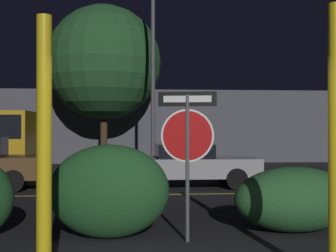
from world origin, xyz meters
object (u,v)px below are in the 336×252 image
hedge_bush_2 (109,191)px  hedge_bush_3 (295,199)px  yellow_pole_left (44,152)px  yellow_pole_right (335,145)px  passing_car_3 (187,165)px  tree_0 (104,63)px  street_lamp (153,41)px  stop_sign (187,136)px

hedge_bush_2 → hedge_bush_3: size_ratio=0.92×
yellow_pole_left → yellow_pole_right: bearing=-2.8°
hedge_bush_3 → passing_car_3: 6.19m
hedge_bush_2 → passing_car_3: hedge_bush_2 is taller
hedge_bush_3 → tree_0: (-3.87, 13.67, 4.14)m
yellow_pole_right → street_lamp: (-1.32, 13.15, 3.58)m
passing_car_3 → yellow_pole_left: bearing=-17.2°
yellow_pole_left → street_lamp: size_ratio=0.35×
stop_sign → street_lamp: bearing=100.9°
hedge_bush_2 → passing_car_3: size_ratio=0.45×
hedge_bush_2 → hedge_bush_3: (3.03, 0.20, -0.19)m
passing_car_3 → tree_0: 9.03m
stop_sign → passing_car_3: 6.74m
yellow_pole_left → passing_car_3: (2.59, 8.58, -0.80)m
yellow_pole_right → passing_car_3: (-0.52, 8.73, -0.88)m
yellow_pole_left → street_lamp: 13.62m
tree_0 → passing_car_3: bearing=-69.3°
stop_sign → street_lamp: (0.03, 11.04, 3.52)m
street_lamp → tree_0: (-2.06, 3.15, -0.43)m
hedge_bush_2 → passing_car_3: 6.62m
yellow_pole_right → tree_0: bearing=101.7°
hedge_bush_2 → street_lamp: street_lamp is taller
hedge_bush_3 → passing_car_3: bearing=99.5°
hedge_bush_2 → passing_car_3: (2.01, 6.31, -0.08)m
street_lamp → yellow_pole_left: bearing=-97.9°
yellow_pole_right → hedge_bush_2: 3.59m
stop_sign → hedge_bush_3: stop_sign is taller
yellow_pole_left → street_lamp: (1.80, 13.00, 3.66)m
yellow_pole_left → yellow_pole_right: yellow_pole_right is taller
yellow_pole_right → hedge_bush_2: size_ratio=1.64×
hedge_bush_2 → tree_0: (-0.85, 13.87, 3.95)m
hedge_bush_2 → yellow_pole_right: bearing=-43.9°
stop_sign → street_lamp: street_lamp is taller
passing_car_3 → tree_0: tree_0 is taller
yellow_pole_left → yellow_pole_right: (3.12, -0.15, 0.08)m
hedge_bush_2 → tree_0: 14.45m
yellow_pole_left → tree_0: 16.47m
passing_car_3 → hedge_bush_2: bearing=-18.0°
passing_car_3 → street_lamp: street_lamp is taller
hedge_bush_3 → passing_car_3: passing_car_3 is taller
yellow_pole_left → stop_sign: bearing=47.9°
yellow_pole_left → passing_car_3: yellow_pole_left is taller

